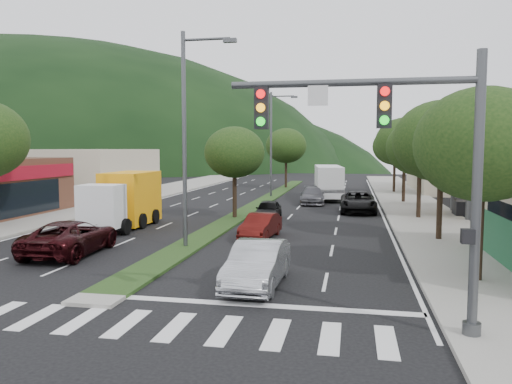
% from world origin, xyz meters
% --- Properties ---
extents(ground, '(160.00, 160.00, 0.00)m').
position_xyz_m(ground, '(0.00, 0.00, 0.00)').
color(ground, black).
rests_on(ground, ground).
extents(sidewalk_right, '(5.00, 90.00, 0.15)m').
position_xyz_m(sidewalk_right, '(12.50, 25.00, 0.07)').
color(sidewalk_right, gray).
rests_on(sidewalk_right, ground).
extents(sidewalk_left, '(6.00, 90.00, 0.15)m').
position_xyz_m(sidewalk_left, '(-13.00, 25.00, 0.07)').
color(sidewalk_left, gray).
rests_on(sidewalk_left, ground).
extents(median, '(1.60, 56.00, 0.12)m').
position_xyz_m(median, '(0.00, 28.00, 0.06)').
color(median, '#203714').
rests_on(median, ground).
extents(crosswalk, '(19.00, 2.20, 0.01)m').
position_xyz_m(crosswalk, '(0.00, -2.00, 0.01)').
color(crosswalk, silver).
rests_on(crosswalk, ground).
extents(traffic_signal, '(6.12, 0.40, 7.00)m').
position_xyz_m(traffic_signal, '(9.03, -1.54, 4.65)').
color(traffic_signal, '#47494C').
rests_on(traffic_signal, ground).
extents(bldg_left_far, '(9.00, 14.00, 4.60)m').
position_xyz_m(bldg_left_far, '(-19.00, 34.00, 2.30)').
color(bldg_left_far, '#BDB296').
rests_on(bldg_left_far, ground).
extents(bldg_right_far, '(10.00, 16.00, 5.20)m').
position_xyz_m(bldg_right_far, '(19.50, 44.00, 2.60)').
color(bldg_right_far, '#BDB296').
rests_on(bldg_right_far, ground).
extents(hill_far, '(176.00, 132.00, 82.00)m').
position_xyz_m(hill_far, '(-80.00, 110.00, 0.00)').
color(hill_far, black).
rests_on(hill_far, ground).
extents(tree_r_a, '(4.60, 4.60, 6.63)m').
position_xyz_m(tree_r_a, '(12.00, 4.00, 4.82)').
color(tree_r_a, black).
rests_on(tree_r_a, sidewalk_right).
extents(tree_r_b, '(4.80, 4.80, 6.94)m').
position_xyz_m(tree_r_b, '(12.00, 12.00, 5.04)').
color(tree_r_b, black).
rests_on(tree_r_b, sidewalk_right).
extents(tree_r_c, '(4.40, 4.40, 6.48)m').
position_xyz_m(tree_r_c, '(12.00, 20.00, 4.75)').
color(tree_r_c, black).
rests_on(tree_r_c, sidewalk_right).
extents(tree_r_d, '(5.00, 5.00, 7.17)m').
position_xyz_m(tree_r_d, '(12.00, 30.00, 5.18)').
color(tree_r_d, black).
rests_on(tree_r_d, sidewalk_right).
extents(tree_r_e, '(4.60, 4.60, 6.71)m').
position_xyz_m(tree_r_e, '(12.00, 40.00, 4.89)').
color(tree_r_e, black).
rests_on(tree_r_e, sidewalk_right).
extents(tree_med_near, '(4.00, 4.00, 6.02)m').
position_xyz_m(tree_med_near, '(0.00, 18.00, 4.43)').
color(tree_med_near, black).
rests_on(tree_med_near, median).
extents(tree_med_far, '(4.80, 4.80, 6.94)m').
position_xyz_m(tree_med_far, '(0.00, 44.00, 5.01)').
color(tree_med_far, black).
rests_on(tree_med_far, median).
extents(streetlight_near, '(2.60, 0.25, 10.00)m').
position_xyz_m(streetlight_near, '(0.21, 8.00, 5.58)').
color(streetlight_near, '#47494C').
rests_on(streetlight_near, ground).
extents(streetlight_mid, '(2.60, 0.25, 10.00)m').
position_xyz_m(streetlight_mid, '(0.21, 33.00, 5.58)').
color(streetlight_mid, '#47494C').
rests_on(streetlight_mid, ground).
extents(sedan_silver, '(1.71, 4.64, 1.52)m').
position_xyz_m(sedan_silver, '(4.55, 2.25, 0.76)').
color(sedan_silver, '#AFB1B7').
rests_on(sedan_silver, ground).
extents(suv_maroon, '(2.84, 5.61, 1.52)m').
position_xyz_m(suv_maroon, '(-4.55, 5.76, 0.76)').
color(suv_maroon, black).
rests_on(suv_maroon, ground).
extents(car_queue_a, '(1.62, 3.84, 1.29)m').
position_xyz_m(car_queue_a, '(2.25, 18.06, 0.65)').
color(car_queue_a, black).
rests_on(car_queue_a, ground).
extents(car_queue_b, '(2.24, 5.00, 1.42)m').
position_xyz_m(car_queue_b, '(4.41, 28.06, 0.71)').
color(car_queue_b, '#55555B').
rests_on(car_queue_b, ground).
extents(car_queue_c, '(1.76, 4.02, 1.28)m').
position_xyz_m(car_queue_c, '(2.99, 11.28, 0.64)').
color(car_queue_c, '#4A0F0C').
rests_on(car_queue_c, ground).
extents(car_queue_d, '(2.64, 5.57, 1.54)m').
position_xyz_m(car_queue_d, '(8.12, 23.06, 0.77)').
color(car_queue_d, black).
rests_on(car_queue_d, ground).
extents(box_truck, '(2.66, 6.64, 3.26)m').
position_xyz_m(box_truck, '(-5.55, 13.27, 1.54)').
color(box_truck, silver).
rests_on(box_truck, ground).
extents(motorhome, '(3.28, 8.23, 3.08)m').
position_xyz_m(motorhome, '(5.50, 32.19, 1.64)').
color(motorhome, silver).
rests_on(motorhome, ground).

